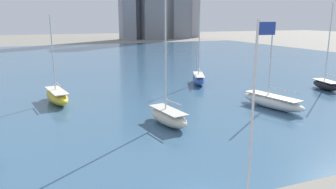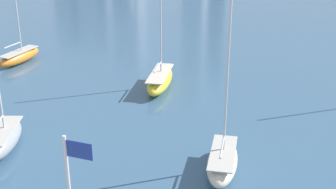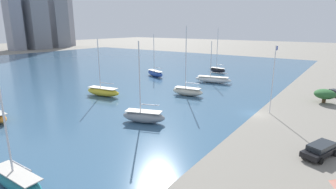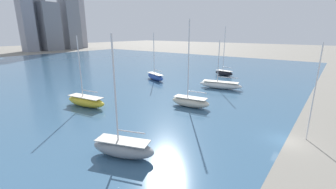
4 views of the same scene
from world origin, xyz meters
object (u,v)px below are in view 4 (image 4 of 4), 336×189
sailboat_gray (123,148)px  sailboat_white (220,85)px  flag_pole (315,89)px  sailboat_black (224,72)px  sailboat_blue (155,76)px  sailboat_cream (190,101)px  sailboat_yellow (86,101)px

sailboat_gray → sailboat_white: bearing=-12.8°
flag_pole → sailboat_black: 42.84m
sailboat_black → sailboat_blue: size_ratio=1.14×
sailboat_white → sailboat_black: 17.35m
flag_pole → sailboat_blue: 41.73m
flag_pole → sailboat_cream: 18.98m
sailboat_yellow → sailboat_cream: 18.54m
sailboat_blue → sailboat_gray: sailboat_gray is taller
sailboat_yellow → sailboat_gray: 19.41m
flag_pole → sailboat_white: bearing=47.8°
sailboat_white → sailboat_blue: 18.68m
sailboat_cream → sailboat_black: bearing=4.5°
sailboat_white → sailboat_black: (16.22, 6.17, -0.01)m
sailboat_cream → flag_pole: bearing=-105.2°
sailboat_white → sailboat_yellow: bearing=140.8°
sailboat_blue → sailboat_yellow: size_ratio=1.03×
flag_pole → sailboat_blue: (16.13, 38.11, -5.37)m
sailboat_yellow → sailboat_blue: bearing=2.0°
sailboat_black → sailboat_cream: (-31.85, -7.56, 0.10)m
sailboat_gray → flag_pole: bearing=-62.7°
flag_pole → sailboat_yellow: size_ratio=0.96×
sailboat_white → sailboat_yellow: (-26.65, 13.52, 0.10)m
sailboat_gray → sailboat_cream: sailboat_cream is taller
sailboat_white → sailboat_gray: bearing=175.1°
sailboat_cream → sailboat_blue: bearing=45.9°
sailboat_blue → sailboat_gray: (-32.56, -23.03, 0.06)m
sailboat_yellow → sailboat_cream: sailboat_cream is taller
sailboat_black → sailboat_white: bearing=-147.8°
sailboat_white → sailboat_black: bearing=8.6°
sailboat_white → sailboat_cream: sailboat_cream is taller
sailboat_black → sailboat_gray: sailboat_black is taller
sailboat_white → sailboat_black: size_ratio=0.77×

